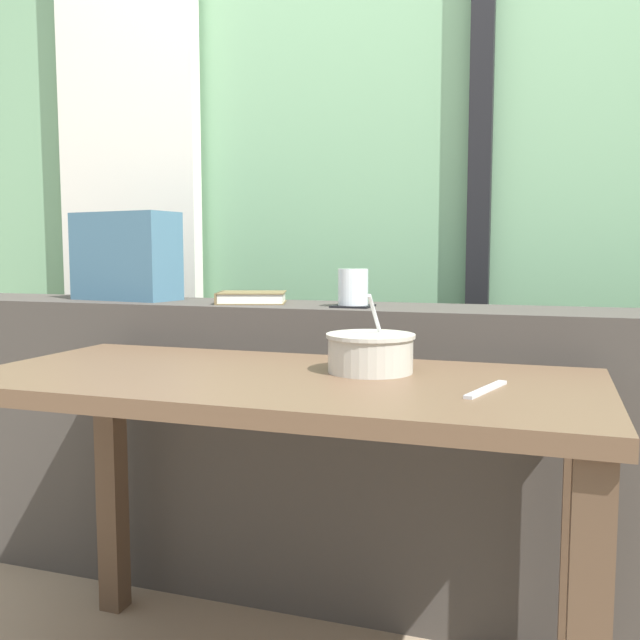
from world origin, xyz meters
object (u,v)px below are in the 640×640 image
object	(u,v)px
juice_glass	(353,288)
fork_utensil	(486,389)
throw_pillow	(126,256)
breakfast_table	(280,431)
closed_book	(251,297)
coaster_square	(353,306)
soup_bowl	(370,353)

from	to	relation	value
juice_glass	fork_utensil	xyz separation A→B (m)	(0.39, -0.49, -0.15)
throw_pillow	fork_utensil	bearing A→B (deg)	-26.12
juice_glass	breakfast_table	bearing A→B (deg)	-92.59
closed_book	throw_pillow	distance (m)	0.43
closed_book	fork_utensil	xyz separation A→B (m)	(0.70, -0.54, -0.12)
juice_glass	closed_book	bearing A→B (deg)	171.66
breakfast_table	coaster_square	xyz separation A→B (m)	(0.02, 0.46, 0.22)
breakfast_table	coaster_square	bearing A→B (deg)	87.41
breakfast_table	closed_book	distance (m)	0.63
breakfast_table	closed_book	xyz separation A→B (m)	(-0.29, 0.51, 0.23)
soup_bowl	juice_glass	bearing A→B (deg)	111.04
throw_pillow	closed_book	bearing A→B (deg)	-0.38
breakfast_table	throw_pillow	size ratio (longest dim) A/B	3.92
throw_pillow	soup_bowl	bearing A→B (deg)	-25.95
juice_glass	closed_book	distance (m)	0.32
breakfast_table	soup_bowl	world-z (taller)	soup_bowl
coaster_square	soup_bowl	xyz separation A→B (m)	(0.14, -0.37, -0.07)
breakfast_table	closed_book	world-z (taller)	closed_book
throw_pillow	soup_bowl	size ratio (longest dim) A/B	1.75
coaster_square	soup_bowl	size ratio (longest dim) A/B	0.55
closed_book	fork_utensil	world-z (taller)	closed_book
breakfast_table	juice_glass	world-z (taller)	juice_glass
coaster_square	soup_bowl	bearing A→B (deg)	-68.96
juice_glass	coaster_square	bearing A→B (deg)	0.00
juice_glass	fork_utensil	world-z (taller)	juice_glass
coaster_square	fork_utensil	distance (m)	0.64
coaster_square	throw_pillow	xyz separation A→B (m)	(-0.72, 0.05, 0.13)
breakfast_table	throw_pillow	distance (m)	0.93
juice_glass	soup_bowl	world-z (taller)	juice_glass
closed_book	fork_utensil	distance (m)	0.89
coaster_square	soup_bowl	distance (m)	0.40
coaster_square	fork_utensil	xyz separation A→B (m)	(0.39, -0.49, -0.10)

